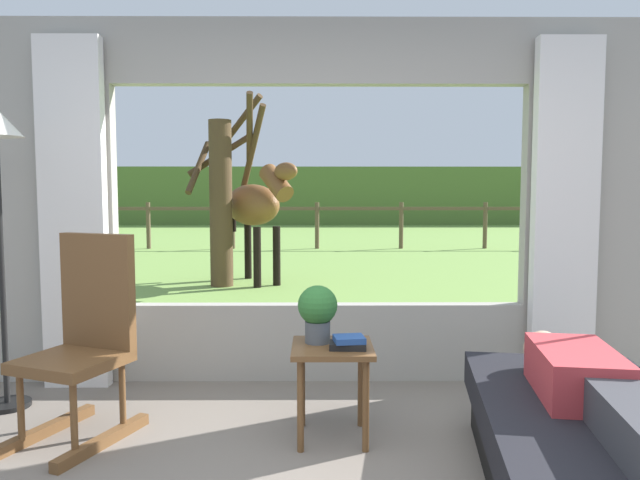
% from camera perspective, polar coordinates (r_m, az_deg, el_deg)
% --- Properties ---
extents(back_wall_with_window, '(5.20, 0.12, 2.55)m').
position_cam_1_polar(back_wall_with_window, '(4.17, -0.04, 3.24)').
color(back_wall_with_window, '#9E998E').
rests_on(back_wall_with_window, ground_plane).
extents(curtain_panel_left, '(0.44, 0.10, 2.40)m').
position_cam_1_polar(curtain_panel_left, '(4.37, -22.82, 2.29)').
color(curtain_panel_left, silver).
rests_on(curtain_panel_left, ground_plane).
extents(curtain_panel_right, '(0.44, 0.10, 2.40)m').
position_cam_1_polar(curtain_panel_right, '(4.39, 22.65, 2.30)').
color(curtain_panel_right, silver).
rests_on(curtain_panel_right, ground_plane).
extents(outdoor_pasture_lawn, '(36.00, 21.68, 0.02)m').
position_cam_1_polar(outdoor_pasture_lawn, '(15.13, -0.29, -0.45)').
color(outdoor_pasture_lawn, '#759E47').
rests_on(outdoor_pasture_lawn, ground_plane).
extents(distant_hill_ridge, '(36.00, 2.00, 2.40)m').
position_cam_1_polar(distant_hill_ridge, '(24.91, -0.33, 4.29)').
color(distant_hill_ridge, '#506D31').
rests_on(distant_hill_ridge, ground_plane).
extents(recliner_sofa, '(1.15, 1.82, 0.42)m').
position_cam_1_polar(recliner_sofa, '(2.96, 24.58, -18.26)').
color(recliner_sofa, black).
rests_on(recliner_sofa, ground_plane).
extents(reclining_person, '(0.43, 1.44, 0.22)m').
position_cam_1_polar(reclining_person, '(2.82, 25.23, -12.92)').
color(reclining_person, '#B23338').
rests_on(reclining_person, recliner_sofa).
extents(rocking_chair, '(0.68, 0.80, 1.12)m').
position_cam_1_polar(rocking_chair, '(3.55, -21.84, -8.84)').
color(rocking_chair, brown).
rests_on(rocking_chair, ground_plane).
extents(side_table, '(0.44, 0.44, 0.52)m').
position_cam_1_polar(side_table, '(3.27, 1.20, -11.78)').
color(side_table, brown).
rests_on(side_table, ground_plane).
extents(potted_plant, '(0.22, 0.22, 0.32)m').
position_cam_1_polar(potted_plant, '(3.26, -0.23, -6.82)').
color(potted_plant, '#4C5156').
rests_on(potted_plant, side_table).
extents(book_stack, '(0.20, 0.16, 0.07)m').
position_cam_1_polar(book_stack, '(3.18, 2.77, -9.92)').
color(book_stack, black).
rests_on(book_stack, side_table).
extents(horse, '(1.35, 1.67, 1.73)m').
position_cam_1_polar(horse, '(8.59, -6.35, 3.30)').
color(horse, brown).
rests_on(horse, outdoor_pasture_lawn).
extents(pasture_tree, '(1.22, 1.00, 2.72)m').
position_cam_1_polar(pasture_tree, '(8.45, -9.39, 4.43)').
color(pasture_tree, '#4C3823').
rests_on(pasture_tree, outdoor_pasture_lawn).
extents(pasture_fence_line, '(16.10, 0.10, 1.10)m').
position_cam_1_polar(pasture_fence_line, '(13.92, -0.29, 2.14)').
color(pasture_fence_line, brown).
rests_on(pasture_fence_line, outdoor_pasture_lawn).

